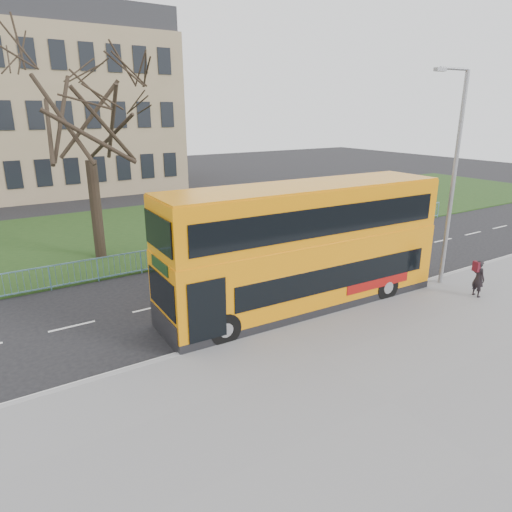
# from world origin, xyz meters

# --- Properties ---
(ground) EXTENTS (120.00, 120.00, 0.00)m
(ground) POSITION_xyz_m (0.00, 0.00, 0.00)
(ground) COLOR black
(ground) RESTS_ON ground
(pavement) EXTENTS (80.00, 10.50, 0.12)m
(pavement) POSITION_xyz_m (0.00, -6.75, 0.06)
(pavement) COLOR slate
(pavement) RESTS_ON ground
(kerb) EXTENTS (80.00, 0.20, 0.14)m
(kerb) POSITION_xyz_m (0.00, -1.55, 0.07)
(kerb) COLOR gray
(kerb) RESTS_ON ground
(grass_verge) EXTENTS (80.00, 15.40, 0.08)m
(grass_verge) POSITION_xyz_m (0.00, 14.30, 0.04)
(grass_verge) COLOR #1A3513
(grass_verge) RESTS_ON ground
(guard_railing) EXTENTS (40.00, 0.12, 1.10)m
(guard_railing) POSITION_xyz_m (0.00, 6.60, 0.55)
(guard_railing) COLOR #679CB7
(guard_railing) RESTS_ON ground
(bare_tree) EXTENTS (8.26, 8.26, 11.80)m
(bare_tree) POSITION_xyz_m (-3.00, 10.00, 5.98)
(bare_tree) COLOR black
(bare_tree) RESTS_ON grass_verge
(yellow_bus) EXTENTS (11.37, 3.09, 4.73)m
(yellow_bus) POSITION_xyz_m (2.04, -0.51, 2.54)
(yellow_bus) COLOR orange
(yellow_bus) RESTS_ON ground
(pedestrian) EXTENTS (0.47, 0.62, 1.53)m
(pedestrian) POSITION_xyz_m (8.48, -3.76, 0.89)
(pedestrian) COLOR black
(pedestrian) RESTS_ON pavement
(street_lamp) EXTENTS (1.86, 0.31, 8.78)m
(street_lamp) POSITION_xyz_m (8.47, -1.99, 4.94)
(street_lamp) COLOR gray
(street_lamp) RESTS_ON pavement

